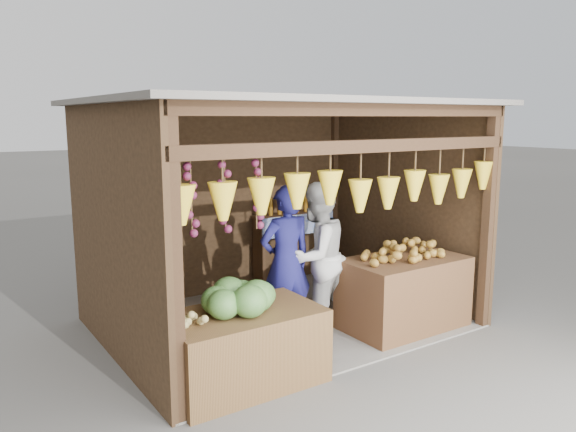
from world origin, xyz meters
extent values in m
plane|color=#514F49|center=(0.00, 0.00, 0.00)|extent=(80.00, 80.00, 0.00)
cube|color=slate|center=(0.00, 0.00, 0.01)|extent=(4.00, 3.00, 0.02)
cube|color=black|center=(0.00, 1.50, 1.30)|extent=(4.00, 0.06, 2.60)
cube|color=black|center=(-2.00, 0.00, 1.30)|extent=(0.06, 3.00, 2.60)
cube|color=black|center=(2.00, 0.00, 1.30)|extent=(0.06, 3.00, 2.60)
cube|color=#605B54|center=(0.00, 0.00, 2.63)|extent=(4.30, 3.30, 0.06)
cube|color=black|center=(-1.94, -1.44, 1.30)|extent=(0.11, 0.11, 2.60)
cube|color=black|center=(1.94, -1.44, 1.30)|extent=(0.11, 0.11, 2.60)
cube|color=black|center=(-1.94, 1.44, 1.30)|extent=(0.11, 0.11, 2.60)
cube|color=black|center=(1.94, 1.44, 1.30)|extent=(0.11, 0.11, 2.60)
cube|color=black|center=(0.00, -1.44, 2.20)|extent=(4.00, 0.12, 0.12)
cube|color=black|center=(0.00, -1.44, 2.54)|extent=(4.00, 0.12, 0.12)
cube|color=#382314|center=(1.05, 1.30, 1.05)|extent=(1.25, 0.30, 0.05)
cube|color=#382314|center=(0.47, 1.30, 0.53)|extent=(0.05, 0.28, 1.05)
cube|color=#382314|center=(1.64, 1.30, 0.53)|extent=(0.05, 0.28, 1.05)
cube|color=blue|center=(1.05, 1.14, 0.92)|extent=(1.25, 0.02, 0.30)
cube|color=#472E17|center=(-1.17, -1.14, 0.35)|extent=(1.46, 0.85, 0.70)
cube|color=#4D2E19|center=(1.10, -0.95, 0.43)|extent=(1.44, 0.85, 0.85)
cube|color=black|center=(-1.79, 0.04, 0.17)|extent=(0.35, 0.35, 0.33)
imported|color=#161552|center=(-0.23, -0.45, 0.88)|extent=(0.66, 0.45, 1.75)
imported|color=silver|center=(0.22, -0.41, 0.88)|extent=(0.99, 0.85, 1.75)
imported|color=brown|center=(-1.79, 0.04, 0.82)|extent=(0.48, 0.32, 0.97)
camera|label=1|loc=(-3.56, -5.47, 2.47)|focal=35.00mm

